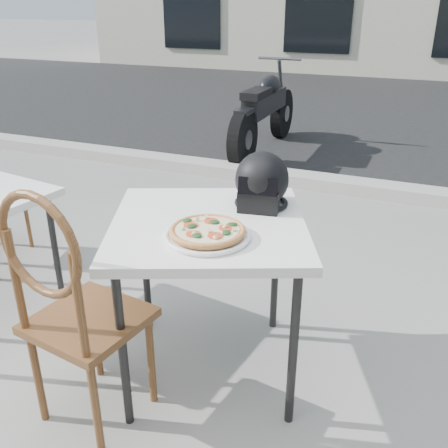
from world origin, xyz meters
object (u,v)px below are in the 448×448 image
at_px(pizza, 207,230).
at_px(helmet, 262,183).
at_px(motorcycle, 265,113).
at_px(cafe_table_main, 209,236).
at_px(cafe_chair_main, 71,301).
at_px(plate, 208,236).

height_order(pizza, helmet, helmet).
bearing_deg(motorcycle, cafe_table_main, -75.30).
height_order(cafe_chair_main, motorcycle, cafe_chair_main).
bearing_deg(pizza, helmet, 78.36).
bearing_deg(cafe_chair_main, motorcycle, -72.48).
relative_size(plate, cafe_chair_main, 0.33).
bearing_deg(motorcycle, plate, -74.95).
relative_size(cafe_table_main, pizza, 2.85).
xyz_separation_m(helmet, motorcycle, (-1.15, 3.55, -0.45)).
bearing_deg(pizza, cafe_table_main, 113.36).
distance_m(plate, helmet, 0.43).
bearing_deg(cafe_chair_main, helmet, -114.04).
height_order(cafe_table_main, helmet, helmet).
bearing_deg(motorcycle, cafe_chair_main, -81.43).
bearing_deg(cafe_table_main, motorcycle, 104.79).
bearing_deg(cafe_table_main, helmet, 59.49).
xyz_separation_m(pizza, motorcycle, (-1.07, 3.95, -0.37)).
bearing_deg(motorcycle, pizza, -74.95).
relative_size(plate, pizza, 0.95).
distance_m(plate, pizza, 0.02).
bearing_deg(cafe_chair_main, pizza, -130.04).
relative_size(cafe_table_main, helmet, 3.71).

